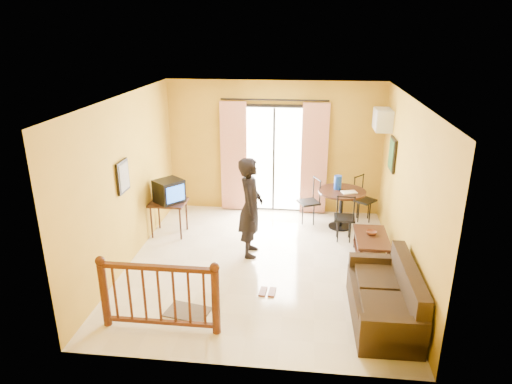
# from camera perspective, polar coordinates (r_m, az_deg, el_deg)

# --- Properties ---
(ground) EXTENTS (5.00, 5.00, 0.00)m
(ground) POSITION_cam_1_polar(r_m,az_deg,el_deg) (7.86, 0.71, -9.00)
(ground) COLOR beige
(ground) RESTS_ON ground
(room_shell) EXTENTS (5.00, 5.00, 5.00)m
(room_shell) POSITION_cam_1_polar(r_m,az_deg,el_deg) (7.19, 0.77, 2.96)
(room_shell) COLOR white
(room_shell) RESTS_ON ground
(balcony_door) EXTENTS (2.25, 0.14, 2.46)m
(balcony_door) POSITION_cam_1_polar(r_m,az_deg,el_deg) (9.66, 2.23, 4.21)
(balcony_door) COLOR black
(balcony_door) RESTS_ON ground
(tv_table) EXTENTS (0.67, 0.56, 0.67)m
(tv_table) POSITION_cam_1_polar(r_m,az_deg,el_deg) (8.88, -10.89, -1.66)
(tv_table) COLOR black
(tv_table) RESTS_ON ground
(television) EXTENTS (0.64, 0.65, 0.43)m
(television) POSITION_cam_1_polar(r_m,az_deg,el_deg) (8.76, -10.81, 0.12)
(television) COLOR black
(television) RESTS_ON tv_table
(picture_left) EXTENTS (0.05, 0.42, 0.52)m
(picture_left) POSITION_cam_1_polar(r_m,az_deg,el_deg) (7.59, -16.29, 1.86)
(picture_left) COLOR black
(picture_left) RESTS_ON room_shell
(dining_table) EXTENTS (0.94, 0.94, 0.78)m
(dining_table) POSITION_cam_1_polar(r_m,az_deg,el_deg) (9.15, 10.65, -0.78)
(dining_table) COLOR black
(dining_table) RESTS_ON ground
(water_jug) EXTENTS (0.15, 0.15, 0.28)m
(water_jug) POSITION_cam_1_polar(r_m,az_deg,el_deg) (9.12, 10.20, 1.19)
(water_jug) COLOR #1338B4
(water_jug) RESTS_ON dining_table
(serving_tray) EXTENTS (0.32, 0.26, 0.02)m
(serving_tray) POSITION_cam_1_polar(r_m,az_deg,el_deg) (9.01, 11.56, -0.01)
(serving_tray) COLOR silver
(serving_tray) RESTS_ON dining_table
(dining_chairs) EXTENTS (1.69, 1.48, 0.95)m
(dining_chairs) POSITION_cam_1_polar(r_m,az_deg,el_deg) (9.37, 10.18, -4.35)
(dining_chairs) COLOR black
(dining_chairs) RESTS_ON ground
(air_conditioner) EXTENTS (0.31, 0.60, 0.40)m
(air_conditioner) POSITION_cam_1_polar(r_m,az_deg,el_deg) (9.06, 15.54, 8.71)
(air_conditioner) COLOR silver
(air_conditioner) RESTS_ON room_shell
(botanical_print) EXTENTS (0.05, 0.50, 0.60)m
(botanical_print) POSITION_cam_1_polar(r_m,az_deg,el_deg) (8.56, 16.66, 4.53)
(botanical_print) COLOR black
(botanical_print) RESTS_ON room_shell
(coffee_table) EXTENTS (0.55, 0.99, 0.44)m
(coffee_table) POSITION_cam_1_polar(r_m,az_deg,el_deg) (8.12, 14.19, -6.31)
(coffee_table) COLOR black
(coffee_table) RESTS_ON ground
(bowl) EXTENTS (0.23, 0.23, 0.06)m
(bowl) POSITION_cam_1_polar(r_m,az_deg,el_deg) (8.12, 14.22, -4.96)
(bowl) COLOR brown
(bowl) RESTS_ON coffee_table
(sofa) EXTENTS (0.84, 1.76, 0.84)m
(sofa) POSITION_cam_1_polar(r_m,az_deg,el_deg) (6.59, 16.09, -12.91)
(sofa) COLOR black
(sofa) RESTS_ON ground
(standing_person) EXTENTS (0.46, 0.67, 1.77)m
(standing_person) POSITION_cam_1_polar(r_m,az_deg,el_deg) (7.84, -0.68, -1.93)
(standing_person) COLOR black
(standing_person) RESTS_ON ground
(stair_balustrade) EXTENTS (1.63, 0.13, 1.04)m
(stair_balustrade) POSITION_cam_1_polar(r_m,az_deg,el_deg) (6.19, -12.05, -12.11)
(stair_balustrade) COLOR #471E0F
(stair_balustrade) RESTS_ON ground
(doormat) EXTENTS (0.67, 0.51, 0.02)m
(doormat) POSITION_cam_1_polar(r_m,az_deg,el_deg) (6.74, -8.55, -14.59)
(doormat) COLOR #554B44
(doormat) RESTS_ON ground
(sandals) EXTENTS (0.26, 0.26, 0.03)m
(sandals) POSITION_cam_1_polar(r_m,az_deg,el_deg) (7.09, 1.45, -12.37)
(sandals) COLOR brown
(sandals) RESTS_ON ground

